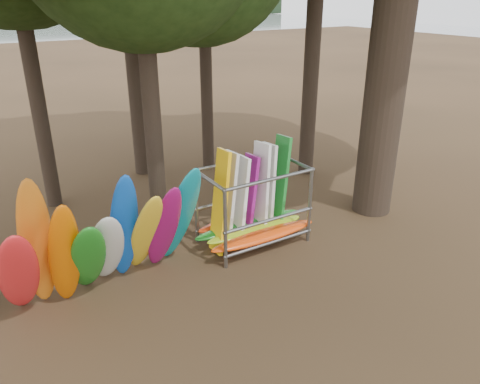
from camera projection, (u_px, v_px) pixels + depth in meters
ground at (260, 270)px, 11.23m from camera, size 120.00×120.00×0.00m
kayak_row at (103, 244)px, 9.82m from camera, size 4.38×2.07×3.27m
storage_rack at (253, 208)px, 12.14m from camera, size 3.25×1.60×2.72m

